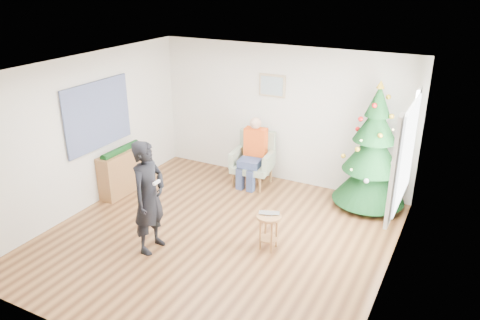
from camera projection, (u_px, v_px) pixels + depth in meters
The scene contains 19 objects.
floor at pixel (216, 238), 7.22m from camera, with size 5.00×5.00×0.00m, color brown.
ceiling at pixel (213, 70), 6.23m from camera, with size 5.00×5.00×0.00m, color white.
wall_back at pixel (282, 115), 8.78m from camera, with size 5.00×5.00×0.00m, color silver.
wall_front at pixel (88, 244), 4.67m from camera, with size 5.00×5.00×0.00m, color silver.
wall_left at pixel (85, 134), 7.79m from camera, with size 5.00×5.00×0.00m, color silver.
wall_right at pixel (393, 196), 5.66m from camera, with size 5.00×5.00×0.00m, color silver.
window_panel at pixel (406, 153), 6.42m from camera, with size 0.04×1.30×1.40m, color white.
curtains at pixel (404, 153), 6.43m from camera, with size 0.05×1.75×1.50m.
christmas_tree at pixel (373, 152), 7.83m from camera, with size 1.23×1.23×2.22m.
stool at pixel (269, 231), 6.85m from camera, with size 0.37×0.37×0.55m.
laptop at pixel (269, 215), 6.75m from camera, with size 0.30×0.19×0.02m, color silver.
armchair at pixel (253, 165), 8.93m from camera, with size 0.81×0.75×1.00m.
seated_person at pixel (253, 152), 8.77m from camera, with size 0.44×0.62×1.31m.
standing_man at pixel (149, 197), 6.64m from camera, with size 0.62×0.40×1.69m, color black.
game_controller at pixel (157, 182), 6.43m from camera, with size 0.04×0.13×0.04m, color white.
console at pixel (123, 172), 8.56m from camera, with size 0.30×1.00×0.80m, color brown.
garland at pixel (120, 151), 8.40m from camera, with size 0.14×0.14×0.90m, color black.
tapestry at pixel (98, 115), 7.93m from camera, with size 0.03×1.50×1.15m, color black.
framed_picture at pixel (272, 86), 8.62m from camera, with size 0.52×0.05×0.42m.
Camera 1 is at (3.19, -5.35, 3.85)m, focal length 35.00 mm.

